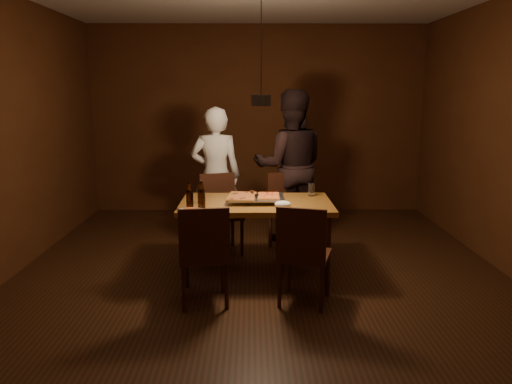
{
  "coord_description": "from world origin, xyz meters",
  "views": [
    {
      "loc": [
        -0.09,
        -4.62,
        1.84
      ],
      "look_at": [
        -0.04,
        0.23,
        0.85
      ],
      "focal_mm": 35.0,
      "sensor_mm": 36.0,
      "label": 1
    }
  ],
  "objects_px": {
    "chair_near_left": "(204,247)",
    "diner_dark": "(290,166)",
    "beer_bottle_a": "(190,195)",
    "pendant_lamp": "(261,99)",
    "chair_far_left": "(220,205)",
    "dining_table": "(256,209)",
    "diner_white": "(216,176)",
    "chair_far_right": "(288,204)",
    "chair_near_right": "(303,246)",
    "pizza_tray": "(256,199)",
    "plate_slice": "(191,210)",
    "beer_bottle_b": "(202,195)"
  },
  "relations": [
    {
      "from": "pizza_tray",
      "to": "diner_white",
      "type": "xyz_separation_m",
      "value": [
        -0.48,
        1.11,
        0.05
      ]
    },
    {
      "from": "chair_near_right",
      "to": "diner_dark",
      "type": "bearing_deg",
      "value": 105.67
    },
    {
      "from": "chair_near_right",
      "to": "diner_dark",
      "type": "relative_size",
      "value": 0.28
    },
    {
      "from": "dining_table",
      "to": "chair_far_left",
      "type": "relative_size",
      "value": 2.81
    },
    {
      "from": "plate_slice",
      "to": "diner_white",
      "type": "height_order",
      "value": "diner_white"
    },
    {
      "from": "chair_far_right",
      "to": "diner_dark",
      "type": "relative_size",
      "value": 0.29
    },
    {
      "from": "pizza_tray",
      "to": "pendant_lamp",
      "type": "distance_m",
      "value": 1.02
    },
    {
      "from": "dining_table",
      "to": "diner_white",
      "type": "relative_size",
      "value": 0.91
    },
    {
      "from": "chair_far_left",
      "to": "pendant_lamp",
      "type": "relative_size",
      "value": 0.49
    },
    {
      "from": "chair_near_left",
      "to": "pizza_tray",
      "type": "distance_m",
      "value": 0.95
    },
    {
      "from": "dining_table",
      "to": "diner_dark",
      "type": "xyz_separation_m",
      "value": [
        0.43,
        1.18,
        0.25
      ]
    },
    {
      "from": "pizza_tray",
      "to": "diner_dark",
      "type": "xyz_separation_m",
      "value": [
        0.43,
        1.17,
        0.15
      ]
    },
    {
      "from": "dining_table",
      "to": "diner_white",
      "type": "height_order",
      "value": "diner_white"
    },
    {
      "from": "chair_near_left",
      "to": "diner_dark",
      "type": "xyz_separation_m",
      "value": [
        0.88,
        1.97,
        0.39
      ]
    },
    {
      "from": "chair_far_left",
      "to": "pizza_tray",
      "type": "bearing_deg",
      "value": 99.66
    },
    {
      "from": "pizza_tray",
      "to": "diner_white",
      "type": "height_order",
      "value": "diner_white"
    },
    {
      "from": "dining_table",
      "to": "chair_far_left",
      "type": "bearing_deg",
      "value": 118.14
    },
    {
      "from": "beer_bottle_a",
      "to": "pendant_lamp",
      "type": "distance_m",
      "value": 1.11
    },
    {
      "from": "chair_near_right",
      "to": "pizza_tray",
      "type": "bearing_deg",
      "value": 132.6
    },
    {
      "from": "beer_bottle_a",
      "to": "beer_bottle_b",
      "type": "bearing_deg",
      "value": 1.26
    },
    {
      "from": "chair_near_right",
      "to": "diner_white",
      "type": "height_order",
      "value": "diner_white"
    },
    {
      "from": "chair_near_left",
      "to": "pizza_tray",
      "type": "height_order",
      "value": "chair_near_left"
    },
    {
      "from": "chair_far_left",
      "to": "diner_dark",
      "type": "bearing_deg",
      "value": -172.74
    },
    {
      "from": "beer_bottle_a",
      "to": "pizza_tray",
      "type": "bearing_deg",
      "value": 26.32
    },
    {
      "from": "chair_far_left",
      "to": "chair_far_right",
      "type": "height_order",
      "value": "same"
    },
    {
      "from": "chair_far_left",
      "to": "pizza_tray",
      "type": "xyz_separation_m",
      "value": [
        0.41,
        -0.75,
        0.24
      ]
    },
    {
      "from": "pizza_tray",
      "to": "chair_far_right",
      "type": "bearing_deg",
      "value": 60.75
    },
    {
      "from": "pizza_tray",
      "to": "diner_white",
      "type": "relative_size",
      "value": 0.33
    },
    {
      "from": "chair_near_left",
      "to": "diner_white",
      "type": "xyz_separation_m",
      "value": [
        -0.03,
        1.91,
        0.29
      ]
    },
    {
      "from": "chair_near_left",
      "to": "diner_dark",
      "type": "distance_m",
      "value": 2.19
    },
    {
      "from": "chair_far_right",
      "to": "chair_far_left",
      "type": "bearing_deg",
      "value": -15.94
    },
    {
      "from": "dining_table",
      "to": "chair_far_right",
      "type": "distance_m",
      "value": 0.93
    },
    {
      "from": "diner_dark",
      "to": "chair_near_left",
      "type": "bearing_deg",
      "value": 64.59
    },
    {
      "from": "dining_table",
      "to": "diner_white",
      "type": "distance_m",
      "value": 1.23
    },
    {
      "from": "dining_table",
      "to": "chair_near_left",
      "type": "relative_size",
      "value": 3.09
    },
    {
      "from": "pizza_tray",
      "to": "diner_dark",
      "type": "height_order",
      "value": "diner_dark"
    },
    {
      "from": "diner_white",
      "to": "chair_near_right",
      "type": "bearing_deg",
      "value": 113.86
    },
    {
      "from": "chair_far_left",
      "to": "diner_white",
      "type": "distance_m",
      "value": 0.46
    },
    {
      "from": "chair_far_left",
      "to": "chair_near_right",
      "type": "distance_m",
      "value": 1.75
    },
    {
      "from": "chair_far_right",
      "to": "chair_near_right",
      "type": "distance_m",
      "value": 1.63
    },
    {
      "from": "diner_white",
      "to": "diner_dark",
      "type": "relative_size",
      "value": 0.89
    },
    {
      "from": "diner_dark",
      "to": "beer_bottle_b",
      "type": "bearing_deg",
      "value": 56.11
    },
    {
      "from": "chair_far_left",
      "to": "beer_bottle_a",
      "type": "height_order",
      "value": "beer_bottle_a"
    },
    {
      "from": "chair_far_right",
      "to": "diner_dark",
      "type": "xyz_separation_m",
      "value": [
        0.05,
        0.35,
        0.39
      ]
    },
    {
      "from": "dining_table",
      "to": "pendant_lamp",
      "type": "distance_m",
      "value": 1.11
    },
    {
      "from": "chair_near_left",
      "to": "pendant_lamp",
      "type": "relative_size",
      "value": 0.44
    },
    {
      "from": "diner_dark",
      "to": "beer_bottle_a",
      "type": "bearing_deg",
      "value": 53.21
    },
    {
      "from": "chair_near_left",
      "to": "diner_white",
      "type": "distance_m",
      "value": 1.93
    },
    {
      "from": "dining_table",
      "to": "pendant_lamp",
      "type": "relative_size",
      "value": 1.36
    },
    {
      "from": "dining_table",
      "to": "beer_bottle_a",
      "type": "distance_m",
      "value": 0.72
    }
  ]
}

